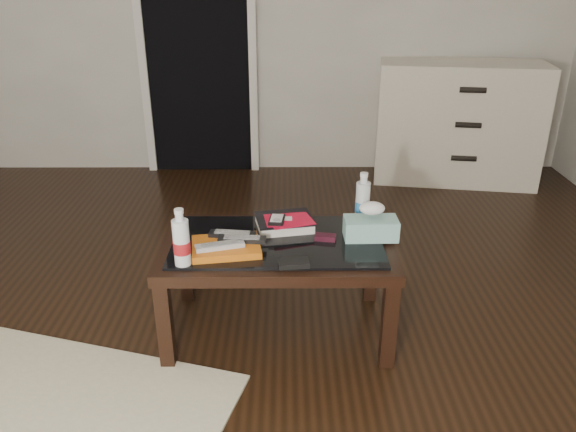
# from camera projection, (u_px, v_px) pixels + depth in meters

# --- Properties ---
(ground) EXTENTS (5.00, 5.00, 0.00)m
(ground) POSITION_uv_depth(u_px,v_px,m) (224.00, 359.00, 2.41)
(ground) COLOR black
(ground) RESTS_ON ground
(doorway) EXTENTS (0.90, 0.08, 2.07)m
(doorway) POSITION_uv_depth(u_px,v_px,m) (197.00, 41.00, 4.24)
(doorway) COLOR black
(doorway) RESTS_ON ground
(coffee_table) EXTENTS (1.00, 0.60, 0.46)m
(coffee_table) POSITION_uv_depth(u_px,v_px,m) (278.00, 253.00, 2.46)
(coffee_table) COLOR black
(coffee_table) RESTS_ON ground
(dresser) EXTENTS (1.26, 0.68, 0.90)m
(dresser) POSITION_uv_depth(u_px,v_px,m) (457.00, 123.00, 4.27)
(dresser) COLOR beige
(dresser) RESTS_ON ground
(magazines) EXTENTS (0.31, 0.25, 0.03)m
(magazines) POSITION_uv_depth(u_px,v_px,m) (226.00, 247.00, 2.34)
(magazines) COLOR #C66212
(magazines) RESTS_ON coffee_table
(remote_silver) EXTENTS (0.21, 0.10, 0.02)m
(remote_silver) POSITION_uv_depth(u_px,v_px,m) (220.00, 245.00, 2.29)
(remote_silver) COLOR #A7A6AB
(remote_silver) RESTS_ON magazines
(remote_black_front) EXTENTS (0.20, 0.06, 0.02)m
(remote_black_front) POSITION_uv_depth(u_px,v_px,m) (242.00, 239.00, 2.35)
(remote_black_front) COLOR black
(remote_black_front) RESTS_ON magazines
(remote_black_back) EXTENTS (0.20, 0.07, 0.02)m
(remote_black_back) POSITION_uv_depth(u_px,v_px,m) (232.00, 234.00, 2.39)
(remote_black_back) COLOR black
(remote_black_back) RESTS_ON magazines
(textbook) EXTENTS (0.28, 0.24, 0.05)m
(textbook) POSITION_uv_depth(u_px,v_px,m) (284.00, 223.00, 2.54)
(textbook) COLOR black
(textbook) RESTS_ON coffee_table
(dvd_mailers) EXTENTS (0.21, 0.16, 0.01)m
(dvd_mailers) POSITION_uv_depth(u_px,v_px,m) (286.00, 219.00, 2.51)
(dvd_mailers) COLOR red
(dvd_mailers) RESTS_ON textbook
(ipod) EXTENTS (0.08, 0.11, 0.02)m
(ipod) POSITION_uv_depth(u_px,v_px,m) (277.00, 219.00, 2.48)
(ipod) COLOR black
(ipod) RESTS_ON dvd_mailers
(flip_phone) EXTENTS (0.10, 0.06, 0.02)m
(flip_phone) POSITION_uv_depth(u_px,v_px,m) (325.00, 237.00, 2.43)
(flip_phone) COLOR black
(flip_phone) RESTS_ON coffee_table
(wallet) EXTENTS (0.13, 0.08, 0.02)m
(wallet) POSITION_uv_depth(u_px,v_px,m) (294.00, 263.00, 2.22)
(wallet) COLOR black
(wallet) RESTS_ON coffee_table
(water_bottle_left) EXTENTS (0.08, 0.08, 0.24)m
(water_bottle_left) POSITION_uv_depth(u_px,v_px,m) (181.00, 237.00, 2.19)
(water_bottle_left) COLOR white
(water_bottle_left) RESTS_ON coffee_table
(water_bottle_right) EXTENTS (0.07, 0.07, 0.24)m
(water_bottle_right) POSITION_uv_depth(u_px,v_px,m) (363.00, 198.00, 2.56)
(water_bottle_right) COLOR silver
(water_bottle_right) RESTS_ON coffee_table
(tissue_box) EXTENTS (0.23, 0.12, 0.09)m
(tissue_box) POSITION_uv_depth(u_px,v_px,m) (371.00, 228.00, 2.43)
(tissue_box) COLOR teal
(tissue_box) RESTS_ON coffee_table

